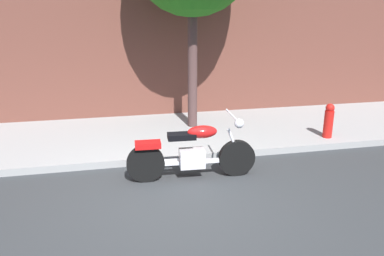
# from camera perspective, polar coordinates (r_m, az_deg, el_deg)

# --- Properties ---
(ground_plane) EXTENTS (60.00, 60.00, 0.00)m
(ground_plane) POSITION_cam_1_polar(r_m,az_deg,el_deg) (6.27, -2.48, -10.35)
(ground_plane) COLOR #303335
(sidewalk) EXTENTS (20.16, 3.06, 0.14)m
(sidewalk) POSITION_cam_1_polar(r_m,az_deg,el_deg) (8.95, -5.67, -1.10)
(sidewalk) COLOR #969696
(sidewalk) RESTS_ON ground
(motorcycle) EXTENTS (2.28, 0.70, 1.16)m
(motorcycle) POSITION_cam_1_polar(r_m,az_deg,el_deg) (6.77, -0.03, -3.74)
(motorcycle) COLOR black
(motorcycle) RESTS_ON ground
(fire_hydrant) EXTENTS (0.20, 0.20, 0.91)m
(fire_hydrant) POSITION_cam_1_polar(r_m,az_deg,el_deg) (9.00, 19.47, 0.63)
(fire_hydrant) COLOR red
(fire_hydrant) RESTS_ON ground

